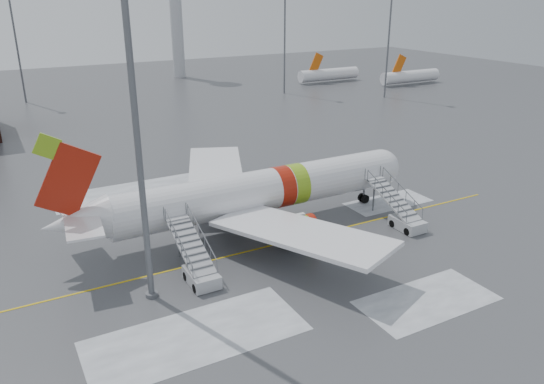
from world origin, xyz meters
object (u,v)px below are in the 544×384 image
airstair_aft (198,267)px  light_mast_near (134,107)px  airliner (252,193)px  airstair_fwd (402,216)px  pushback_tug (296,236)px

airstair_aft → light_mast_near: (-3.85, -0.69, 12.76)m
airliner → light_mast_near: light_mast_near is taller
airliner → airstair_aft: (-8.00, -6.54, -2.35)m
airstair_aft → airstair_fwd: bearing=0.0°
airstair_fwd → airstair_aft: (-20.35, 0.00, 0.00)m
airstair_fwd → pushback_tug: airstair_fwd is taller
pushback_tug → light_mast_near: 19.02m
airliner → light_mast_near: (-11.85, -7.23, 10.40)m
airstair_fwd → airliner: bearing=152.1°
airliner → airstair_aft: bearing=-140.7°
airstair_fwd → airstair_aft: bearing=180.0°
airliner → light_mast_near: 17.35m
airliner → light_mast_near: bearing=-148.6°
airstair_fwd → pushback_tug: bearing=171.2°
airstair_fwd → light_mast_near: 27.37m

